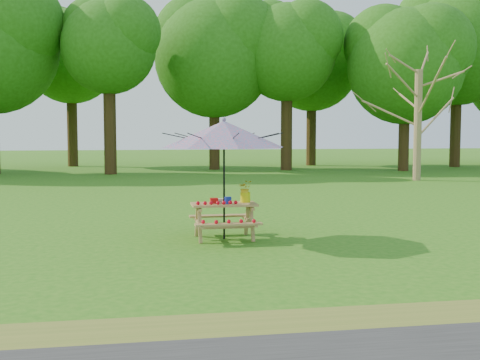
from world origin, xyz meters
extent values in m
plane|color=#276B14|center=(0.00, 0.00, 0.00)|extent=(120.00, 120.00, 0.00)
cube|color=olive|center=(0.00, -2.80, 0.00)|extent=(120.00, 1.20, 0.01)
cylinder|color=#876449|center=(8.05, 14.55, 2.27)|extent=(0.33, 0.33, 4.54)
cube|color=olive|center=(-1.80, 2.36, 0.65)|extent=(1.20, 0.62, 0.04)
cube|color=olive|center=(-1.80, 1.81, 0.36)|extent=(1.20, 0.22, 0.04)
cube|color=olive|center=(-1.80, 2.91, 0.36)|extent=(1.20, 0.22, 0.04)
cylinder|color=black|center=(-1.80, 2.36, 1.12)|extent=(0.04, 0.04, 2.25)
cone|color=#2182BB|center=(-1.80, 2.36, 1.95)|extent=(2.45, 2.45, 0.49)
sphere|color=#2182BB|center=(-1.80, 2.36, 2.22)|extent=(0.08, 0.08, 0.08)
cube|color=#B40F0E|center=(-1.99, 2.38, 0.72)|extent=(0.14, 0.12, 0.10)
cylinder|color=#13269E|center=(-1.74, 2.26, 0.74)|extent=(0.13, 0.13, 0.13)
cube|color=silver|center=(-1.85, 2.54, 0.71)|extent=(0.13, 0.13, 0.07)
cylinder|color=#D9DB0B|center=(-1.38, 2.46, 0.77)|extent=(0.19, 0.19, 0.19)
imported|color=gold|center=(-1.38, 2.46, 0.94)|extent=(0.26, 0.22, 0.29)
camera|label=1|loc=(-3.41, -8.61, 1.99)|focal=45.00mm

